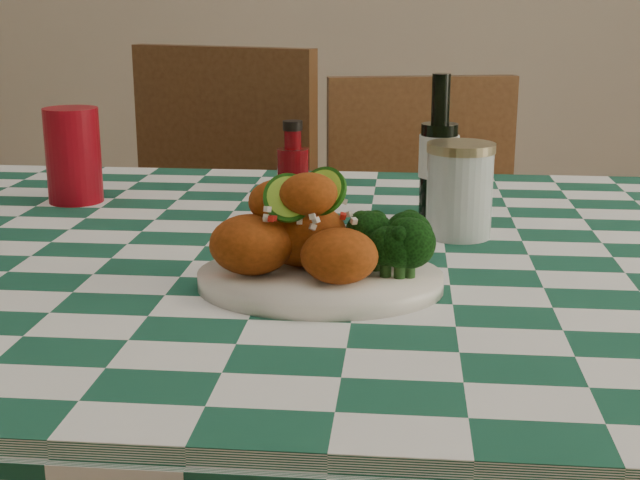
# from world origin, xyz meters

# --- Properties ---
(plate) EXTENTS (0.27, 0.21, 0.02)m
(plate) POSITION_xyz_m (0.06, -0.15, 0.80)
(plate) COLOR silver
(plate) RESTS_ON dining_table
(fried_chicken_pile) EXTENTS (0.17, 0.13, 0.11)m
(fried_chicken_pile) POSITION_xyz_m (0.05, -0.15, 0.86)
(fried_chicken_pile) COLOR #9B3B0F
(fried_chicken_pile) RESTS_ON plate
(broccoli_side) EXTENTS (0.08, 0.08, 0.06)m
(broccoli_side) POSITION_xyz_m (0.14, -0.14, 0.84)
(broccoli_side) COLOR black
(broccoli_side) RESTS_ON plate
(red_tumbler) EXTENTS (0.10, 0.10, 0.15)m
(red_tumbler) POSITION_xyz_m (-0.36, 0.23, 0.86)
(red_tumbler) COLOR maroon
(red_tumbler) RESTS_ON dining_table
(ketchup_bottle) EXTENTS (0.05, 0.05, 0.12)m
(ketchup_bottle) POSITION_xyz_m (-0.03, 0.33, 0.85)
(ketchup_bottle) COLOR #5A0408
(ketchup_bottle) RESTS_ON dining_table
(mason_jar) EXTENTS (0.12, 0.12, 0.13)m
(mason_jar) POSITION_xyz_m (0.22, 0.08, 0.85)
(mason_jar) COLOR #B2BCBA
(mason_jar) RESTS_ON dining_table
(beer_bottle) EXTENTS (0.06, 0.06, 0.21)m
(beer_bottle) POSITION_xyz_m (0.20, 0.19, 0.89)
(beer_bottle) COLOR black
(beer_bottle) RESTS_ON dining_table
(wooden_chair_left) EXTENTS (0.58, 0.59, 0.99)m
(wooden_chair_left) POSITION_xyz_m (-0.33, 0.71, 0.49)
(wooden_chair_left) COLOR #472814
(wooden_chair_left) RESTS_ON ground
(wooden_chair_right) EXTENTS (0.50, 0.52, 0.93)m
(wooden_chair_right) POSITION_xyz_m (0.23, 0.72, 0.46)
(wooden_chair_right) COLOR #472814
(wooden_chair_right) RESTS_ON ground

